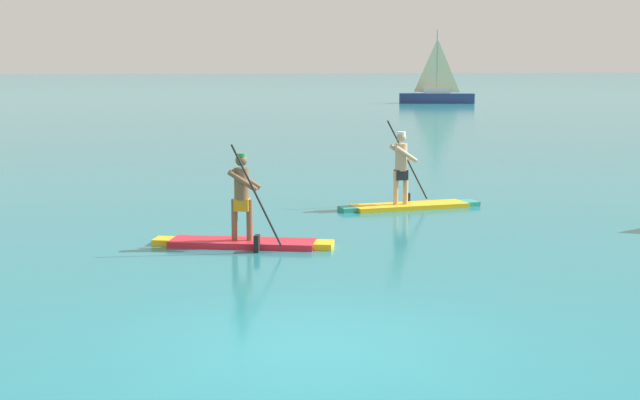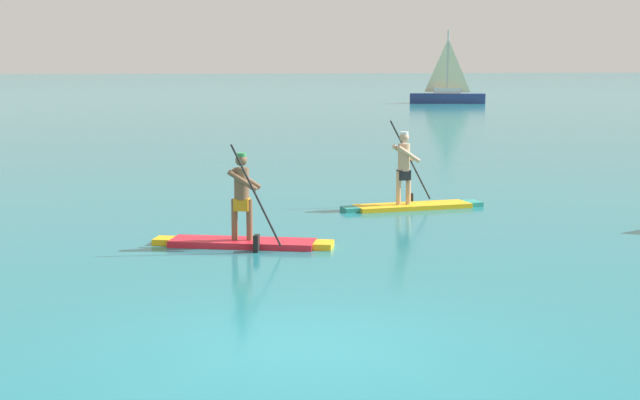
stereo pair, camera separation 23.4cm
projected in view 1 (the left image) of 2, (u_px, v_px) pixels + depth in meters
name	position (u px, v px, depth m)	size (l,w,h in m)	color
ground	(313.00, 348.00, 10.68)	(440.00, 440.00, 0.00)	#1E727F
paddleboarder_mid_center	(244.00, 228.00, 16.50)	(3.18, 1.43, 1.87)	red
paddleboarder_far_right	(408.00, 193.00, 20.73)	(3.27, 1.12, 1.96)	yellow
sailboat_right_horizon	(437.00, 93.00, 71.31)	(5.77, 2.63, 5.48)	navy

